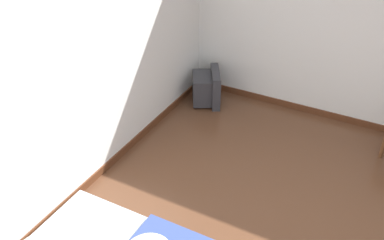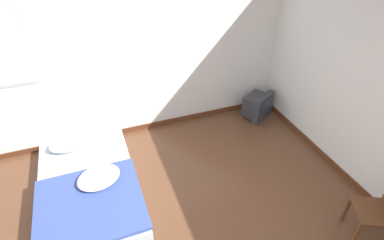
{
  "view_description": "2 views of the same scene",
  "coord_description": "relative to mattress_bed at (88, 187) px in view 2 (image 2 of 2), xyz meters",
  "views": [
    {
      "loc": [
        -2.36,
        -0.1,
        3.13
      ],
      "look_at": [
        0.88,
        1.64,
        0.71
      ],
      "focal_mm": 40.0,
      "sensor_mm": 36.0,
      "label": 1
    },
    {
      "loc": [
        -0.36,
        -1.7,
        3.15
      ],
      "look_at": [
        0.85,
        1.56,
        0.69
      ],
      "focal_mm": 28.0,
      "sensor_mm": 36.0,
      "label": 2
    }
  ],
  "objects": [
    {
      "name": "mattress_bed",
      "position": [
        0.0,
        0.0,
        0.0
      ],
      "size": [
        1.27,
        2.08,
        0.35
      ],
      "color": "silver",
      "rests_on": "ground_plane"
    },
    {
      "name": "wall_back",
      "position": [
        0.69,
        1.22,
        1.16
      ],
      "size": [
        7.91,
        0.08,
        2.6
      ],
      "color": "white",
      "rests_on": "ground_plane"
    },
    {
      "name": "wooden_chair",
      "position": [
        3.04,
        -1.78,
        0.35
      ],
      "size": [
        0.53,
        0.53,
        0.82
      ],
      "color": "brown",
      "rests_on": "ground_plane"
    },
    {
      "name": "crt_tv",
      "position": [
        3.06,
        0.85,
        0.1
      ],
      "size": [
        0.61,
        0.56,
        0.48
      ],
      "color": "#333338",
      "rests_on": "ground_plane"
    }
  ]
}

